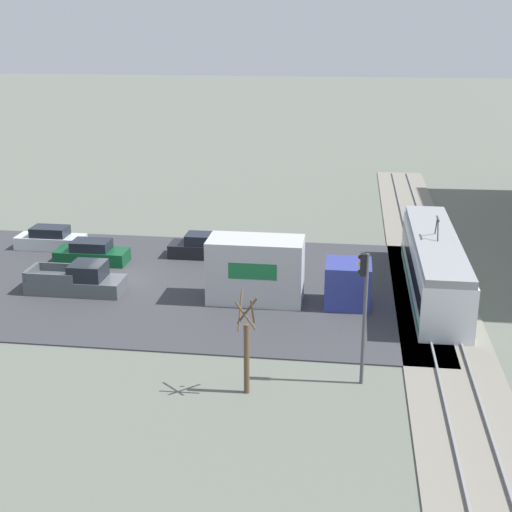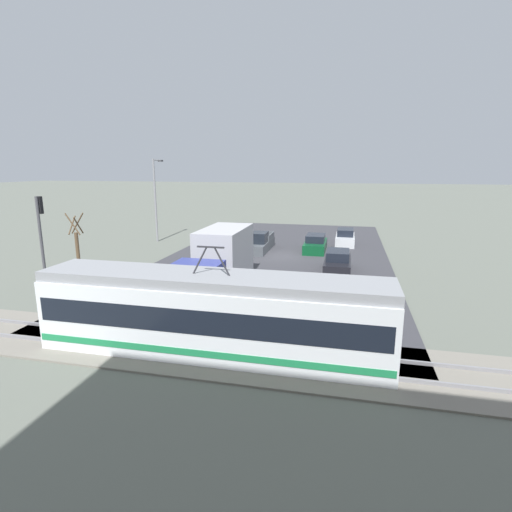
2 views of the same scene
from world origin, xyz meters
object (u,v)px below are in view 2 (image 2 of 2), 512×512
at_px(box_truck, 219,262).
at_px(pickup_truck, 258,243).
at_px(street_lamp_near_crossing, 156,195).
at_px(sedan_car_2, 315,244).
at_px(sedan_car_1, 345,238).
at_px(sedan_car_0, 338,263).
at_px(light_rail_tram, 212,315).
at_px(street_tree, 77,249).
at_px(traffic_light_pole, 42,235).

relative_size(box_truck, pickup_truck, 1.62).
bearing_deg(street_lamp_near_crossing, pickup_truck, 166.44).
distance_m(pickup_truck, sedan_car_2, 5.19).
distance_m(box_truck, sedan_car_2, 13.52).
distance_m(pickup_truck, sedan_car_1, 9.09).
xyz_separation_m(pickup_truck, sedan_car_2, (-5.09, -1.02, -0.06)).
distance_m(box_truck, pickup_truck, 11.55).
height_order(pickup_truck, sedan_car_0, pickup_truck).
distance_m(light_rail_tram, street_tree, 15.58).
bearing_deg(sedan_car_0, street_lamp_near_crossing, -25.06).
bearing_deg(box_truck, pickup_truck, -89.41).
relative_size(light_rail_tram, traffic_light_pole, 2.39).
xyz_separation_m(sedan_car_2, traffic_light_pole, (13.72, 17.03, 3.10)).
height_order(sedan_car_0, street_tree, street_tree).
bearing_deg(street_tree, sedan_car_2, -141.00).
distance_m(box_truck, traffic_light_pole, 10.06).
relative_size(box_truck, street_lamp_near_crossing, 1.08).
height_order(light_rail_tram, sedan_car_2, light_rail_tram).
relative_size(pickup_truck, sedan_car_1, 1.20).
xyz_separation_m(light_rail_tram, pickup_truck, (2.69, -20.18, -0.92)).
bearing_deg(traffic_light_pole, sedan_car_1, -127.94).
bearing_deg(traffic_light_pole, sedan_car_0, -147.55).
height_order(light_rail_tram, street_lamp_near_crossing, street_lamp_near_crossing).
bearing_deg(street_tree, pickup_truck, -131.82).
distance_m(pickup_truck, street_tree, 15.18).
bearing_deg(box_truck, sedan_car_1, -114.70).
relative_size(sedan_car_0, street_tree, 1.02).
relative_size(light_rail_tram, box_truck, 1.58).
bearing_deg(light_rail_tram, traffic_light_pole, -20.21).
bearing_deg(sedan_car_2, pickup_truck, 11.29).
bearing_deg(sedan_car_1, street_tree, 42.33).
height_order(pickup_truck, street_tree, street_tree).
bearing_deg(sedan_car_2, box_truck, 68.36).
bearing_deg(street_tree, light_rail_tram, 145.11).
xyz_separation_m(sedan_car_1, sedan_car_2, (2.57, 3.87, -0.01)).
xyz_separation_m(light_rail_tram, traffic_light_pole, (11.32, -4.17, 2.12)).
height_order(box_truck, pickup_truck, box_truck).
xyz_separation_m(sedan_car_0, traffic_light_pole, (15.89, 10.10, 3.08)).
bearing_deg(box_truck, light_rail_tram, 106.52).
bearing_deg(street_tree, sedan_car_0, -162.82).
relative_size(sedan_car_0, sedan_car_2, 0.99).
bearing_deg(sedan_car_1, sedan_car_2, 56.42).
relative_size(pickup_truck, sedan_car_2, 1.20).
xyz_separation_m(box_truck, street_tree, (10.20, -0.24, 0.31)).
bearing_deg(sedan_car_0, sedan_car_2, -72.64).
xyz_separation_m(box_truck, sedan_car_0, (-7.14, -5.60, -1.01)).
distance_m(sedan_car_0, street_tree, 18.20).
bearing_deg(pickup_truck, street_lamp_near_crossing, -13.56).
bearing_deg(pickup_truck, sedan_car_2, -168.71).
bearing_deg(street_lamp_near_crossing, sedan_car_1, -173.31).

